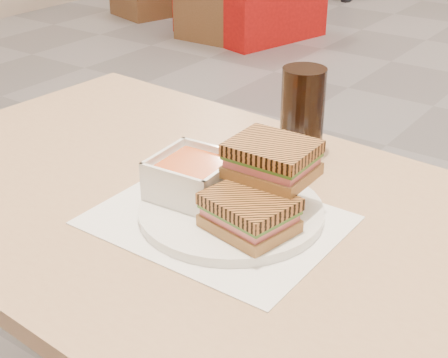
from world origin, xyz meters
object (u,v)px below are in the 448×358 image
Objects in this scene: panini_lower at (249,212)px; bg_chair_0r at (216,2)px; main_table at (210,266)px; plate at (231,211)px; cola_glass at (302,114)px; soup_bowl at (193,178)px.

bg_chair_0r is (-2.33, 3.09, -0.55)m from panini_lower.
panini_lower is at bearing -23.04° from main_table.
cola_glass is at bearing 95.15° from plate.
main_table is at bearing -96.03° from cola_glass.
cola_glass is 3.65m from bg_chair_0r.
bg_chair_0r is (-2.28, 3.06, -0.51)m from plate.
plate is at bearing 147.34° from panini_lower.
cola_glass is 0.33× the size of bg_chair_0r.
main_table is 0.31m from cola_glass.
soup_bowl is at bearing -100.85° from cola_glass.
main_table is at bearing 170.48° from plate.
soup_bowl is (-0.02, -0.01, 0.16)m from main_table.
plate is (0.05, -0.01, 0.12)m from main_table.
main_table is 0.13m from plate.
plate is at bearing 1.53° from soup_bowl.
main_table is 3.80m from bg_chair_0r.
soup_bowl reaches higher than bg_chair_0r.
panini_lower reaches higher than main_table.
plate reaches higher than main_table.
panini_lower is (0.06, -0.04, 0.03)m from plate.
cola_glass reaches higher than plate.
panini_lower is 0.29m from cola_glass.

